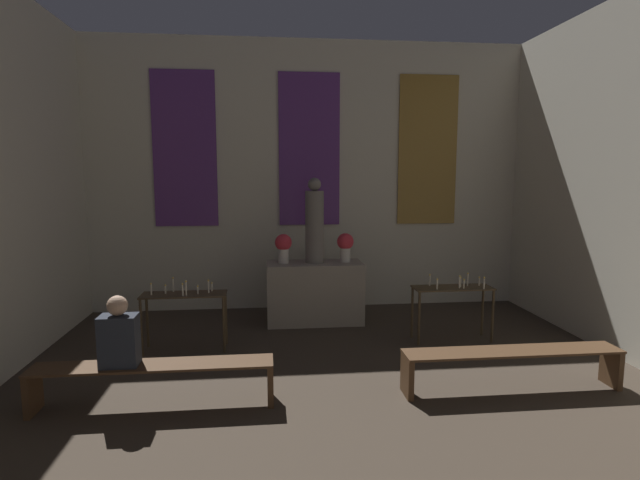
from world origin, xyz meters
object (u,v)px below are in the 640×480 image
at_px(candle_rack_right, 453,295).
at_px(pew_back_left, 154,375).
at_px(pew_back_right, 512,360).
at_px(flower_vase_left, 283,246).
at_px(person_seated, 119,335).
at_px(statue, 315,224).
at_px(candle_rack_left, 184,303).
at_px(altar, 315,292).
at_px(flower_vase_right, 345,245).

height_order(candle_rack_right, pew_back_left, candle_rack_right).
relative_size(candle_rack_right, pew_back_right, 0.47).
bearing_deg(flower_vase_left, person_seated, -121.94).
xyz_separation_m(pew_back_left, pew_back_right, (3.76, 0.00, 0.00)).
relative_size(statue, candle_rack_left, 1.19).
xyz_separation_m(altar, flower_vase_right, (0.49, -0.00, 0.75)).
relative_size(altar, candle_rack_left, 1.35).
height_order(candle_rack_left, candle_rack_right, candle_rack_left).
relative_size(flower_vase_left, flower_vase_right, 1.00).
relative_size(candle_rack_left, candle_rack_right, 1.00).
height_order(flower_vase_left, pew_back_left, flower_vase_left).
height_order(candle_rack_left, person_seated, person_seated).
distance_m(statue, flower_vase_left, 0.59).
height_order(flower_vase_right, candle_rack_right, flower_vase_right).
bearing_deg(candle_rack_left, candle_rack_right, -0.02).
xyz_separation_m(statue, pew_back_left, (-1.88, -2.75, -1.23)).
bearing_deg(statue, pew_back_right, -55.58).
bearing_deg(pew_back_right, pew_back_left, 180.00).
relative_size(flower_vase_right, pew_back_right, 0.19).
bearing_deg(person_seated, flower_vase_left, 58.06).
bearing_deg(candle_rack_left, person_seated, -102.12).
relative_size(flower_vase_left, candle_rack_left, 0.41).
bearing_deg(flower_vase_right, flower_vase_left, 180.00).
bearing_deg(pew_back_left, person_seated, -180.00).
bearing_deg(pew_back_left, statue, 55.58).
relative_size(altar, person_seated, 2.11).
relative_size(flower_vase_left, person_seated, 0.64).
xyz_separation_m(flower_vase_left, candle_rack_right, (2.33, -1.08, -0.59)).
bearing_deg(statue, altar, -90.00).
bearing_deg(candle_rack_right, candle_rack_left, 179.98).
bearing_deg(flower_vase_right, candle_rack_left, -155.18).
bearing_deg(pew_back_right, statue, 124.42).
bearing_deg(statue, candle_rack_left, -149.69).
height_order(pew_back_right, person_seated, person_seated).
xyz_separation_m(altar, person_seated, (-2.20, -2.75, 0.28)).
bearing_deg(person_seated, flower_vase_right, 45.66).
bearing_deg(altar, pew_back_right, -55.58).
bearing_deg(pew_back_left, flower_vase_right, 49.24).
height_order(statue, person_seated, statue).
xyz_separation_m(statue, person_seated, (-2.20, -2.75, -0.81)).
bearing_deg(flower_vase_right, pew_back_right, -63.06).
height_order(flower_vase_right, pew_back_right, flower_vase_right).
distance_m(statue, candle_rack_right, 2.33).
distance_m(pew_back_right, person_seated, 4.10).
bearing_deg(candle_rack_left, statue, 30.31).
distance_m(altar, person_seated, 3.53).
height_order(altar, candle_rack_left, candle_rack_left).
relative_size(candle_rack_right, pew_back_left, 0.47).
relative_size(pew_back_right, person_seated, 3.36).
bearing_deg(altar, flower_vase_right, -0.00).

